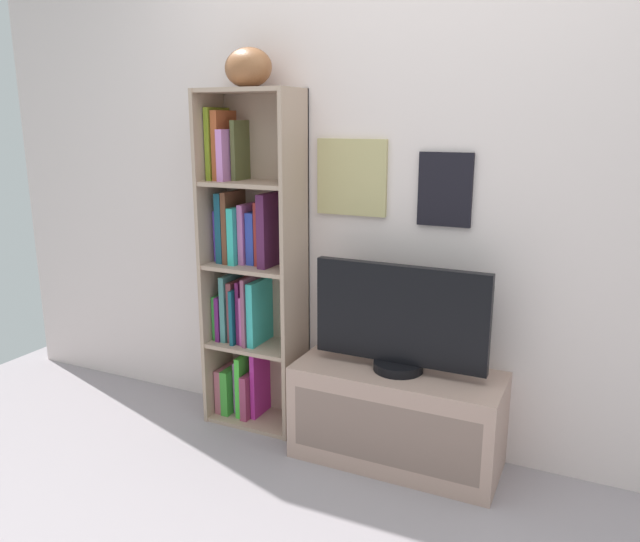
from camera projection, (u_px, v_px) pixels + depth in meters
back_wall at (410, 193)px, 2.75m from camera, size 4.80×0.08×2.40m
bookshelf at (249, 273)px, 3.06m from camera, size 0.48×0.26×1.66m
football at (248, 68)px, 2.79m from camera, size 0.34×0.29×0.18m
tv_stand at (396, 416)px, 2.77m from camera, size 0.92×0.38×0.44m
television at (400, 319)px, 2.66m from camera, size 0.77×0.22×0.48m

